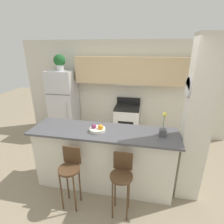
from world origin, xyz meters
name	(u,v)px	position (x,y,z in m)	size (l,w,h in m)	color
ground_plane	(104,183)	(0.00, 0.00, 0.00)	(14.00, 14.00, 0.00)	gray
wall_back	(125,82)	(0.10, 2.09, 1.50)	(5.60, 0.38, 2.55)	silver
pillar_right	(196,125)	(1.41, 0.06, 1.28)	(0.38, 0.32, 2.55)	silver
counter_bar	(104,158)	(0.00, 0.00, 0.54)	(2.44, 0.68, 1.08)	silver
refrigerator	(64,103)	(-1.58, 1.81, 0.90)	(0.71, 0.62, 1.79)	silver
stove_range	(127,122)	(0.20, 1.83, 0.46)	(0.64, 0.60, 1.07)	white
bar_stool_left	(70,170)	(-0.39, -0.52, 0.65)	(0.32, 0.32, 0.98)	#4C331E
bar_stool_right	(122,177)	(0.39, -0.52, 0.65)	(0.32, 0.32, 0.98)	#4C331E
potted_plant_on_fridge	(60,61)	(-1.58, 1.81, 2.02)	(0.30, 0.30, 0.41)	silver
orchid_vase	(163,128)	(0.94, 0.01, 1.20)	(0.10, 0.10, 0.39)	#4C4C51
fruit_bowl	(97,129)	(-0.09, -0.03, 1.12)	(0.26, 0.26, 0.12)	silver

